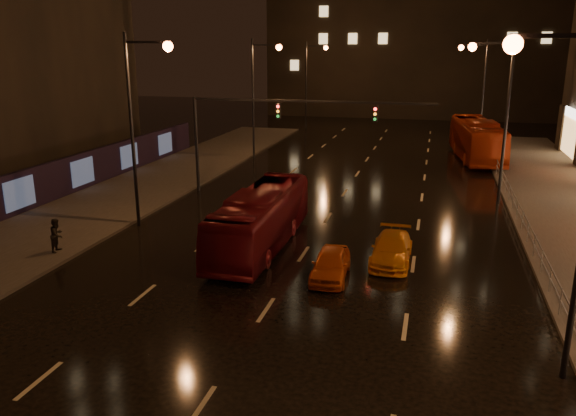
{
  "coord_description": "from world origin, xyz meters",
  "views": [
    {
      "loc": [
        5.53,
        -13.87,
        9.19
      ],
      "look_at": [
        -0.45,
        8.88,
        2.5
      ],
      "focal_mm": 35.0,
      "sensor_mm": 36.0,
      "label": 1
    }
  ],
  "objects": [
    {
      "name": "ground",
      "position": [
        0.0,
        20.0,
        0.0
      ],
      "size": [
        140.0,
        140.0,
        0.0
      ],
      "primitive_type": "plane",
      "color": "black",
      "rests_on": "ground"
    },
    {
      "name": "sidewalk_left",
      "position": [
        -13.5,
        15.0,
        0.07
      ],
      "size": [
        7.0,
        70.0,
        0.15
      ],
      "primitive_type": "cube",
      "color": "#38332D",
      "rests_on": "ground"
    },
    {
      "name": "hoarding_left",
      "position": [
        -17.2,
        12.0,
        1.25
      ],
      "size": [
        0.3,
        46.0,
        2.5
      ],
      "primitive_type": "cube",
      "color": "black",
      "rests_on": "ground"
    },
    {
      "name": "traffic_signal",
      "position": [
        -5.06,
        20.0,
        4.74
      ],
      "size": [
        15.31,
        0.32,
        6.2
      ],
      "color": "black",
      "rests_on": "ground"
    },
    {
      "name": "streetlight_right",
      "position": [
        8.92,
        2.0,
        6.43
      ],
      "size": [
        2.64,
        0.5,
        10.0
      ],
      "color": "black",
      "rests_on": "ground"
    },
    {
      "name": "railing_right",
      "position": [
        10.2,
        18.0,
        0.9
      ],
      "size": [
        0.05,
        56.0,
        1.0
      ],
      "color": "#99999E",
      "rests_on": "sidewalk_right"
    },
    {
      "name": "bus_red",
      "position": [
        -2.21,
        10.48,
        1.4
      ],
      "size": [
        2.42,
        10.1,
        2.81
      ],
      "primitive_type": "imported",
      "rotation": [
        0.0,
        0.0,
        0.01
      ],
      "color": "#600D16",
      "rests_on": "ground"
    },
    {
      "name": "bus_curb",
      "position": [
        9.0,
        36.49,
        1.71
      ],
      "size": [
        4.25,
        12.53,
        3.42
      ],
      "primitive_type": "imported",
      "rotation": [
        0.0,
        0.0,
        0.11
      ],
      "color": "#A52D10",
      "rests_on": "ground"
    },
    {
      "name": "taxi_near",
      "position": [
        1.72,
        7.54,
        0.61
      ],
      "size": [
        1.61,
        3.64,
        1.22
      ],
      "primitive_type": "imported",
      "rotation": [
        0.0,
        0.0,
        0.05
      ],
      "color": "#C94C12",
      "rests_on": "ground"
    },
    {
      "name": "taxi_far",
      "position": [
        4.02,
        10.0,
        0.6
      ],
      "size": [
        1.72,
        4.17,
        1.21
      ],
      "primitive_type": "imported",
      "rotation": [
        0.0,
        0.0,
        -0.01
      ],
      "color": "orange",
      "rests_on": "ground"
    },
    {
      "name": "pedestrian_b",
      "position": [
        -11.0,
        7.11,
        0.93
      ],
      "size": [
        0.69,
        0.84,
        1.57
      ],
      "primitive_type": "imported",
      "rotation": [
        0.0,
        0.0,
        1.71
      ],
      "color": "black",
      "rests_on": "sidewalk_left"
    }
  ]
}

